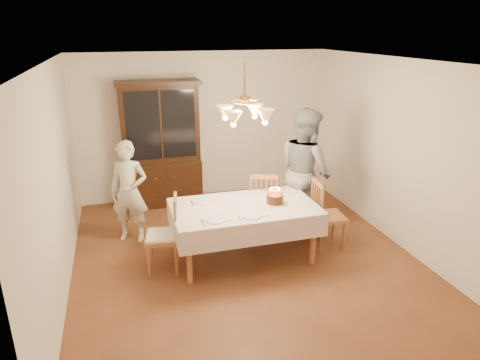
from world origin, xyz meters
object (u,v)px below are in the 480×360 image
object	(u,v)px
china_hutch	(161,146)
birthday_cake	(275,199)
chair_far_side	(264,206)
elderly_woman	(129,192)
dining_table	(244,211)

from	to	relation	value
china_hutch	birthday_cake	bearing A→B (deg)	-61.99
chair_far_side	elderly_woman	xyz separation A→B (m)	(-1.93, 0.35, 0.30)
dining_table	birthday_cake	distance (m)	0.43
china_hutch	elderly_woman	distance (m)	1.46
china_hutch	birthday_cake	world-z (taller)	china_hutch
chair_far_side	birthday_cake	size ratio (longest dim) A/B	3.33
dining_table	elderly_woman	size ratio (longest dim) A/B	1.27
birthday_cake	chair_far_side	bearing A→B (deg)	82.89
china_hutch	elderly_woman	bearing A→B (deg)	-115.65
china_hutch	birthday_cake	xyz separation A→B (m)	(1.23, -2.30, -0.22)
dining_table	china_hutch	bearing A→B (deg)	109.92
birthday_cake	china_hutch	bearing A→B (deg)	118.01
elderly_woman	birthday_cake	size ratio (longest dim) A/B	4.98
dining_table	chair_far_side	world-z (taller)	chair_far_side
dining_table	birthday_cake	size ratio (longest dim) A/B	6.33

